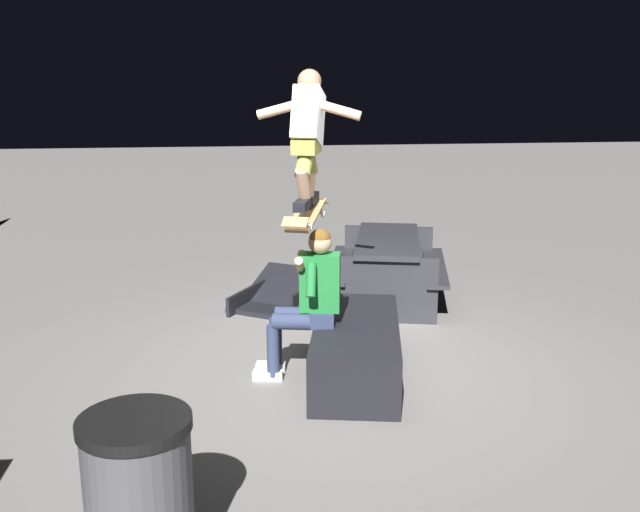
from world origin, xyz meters
TOP-DOWN VIEW (x-y plane):
  - ground_plane at (0.00, 0.00)m, footprint 40.00×40.00m
  - ledge_box_main at (-0.19, -0.13)m, footprint 1.79×1.02m
  - person_sitting_on_ledge at (-0.14, 0.29)m, footprint 0.60×0.78m
  - skateboard at (-0.07, 0.29)m, footprint 1.03×0.49m
  - skater_airborne at (-0.01, 0.27)m, footprint 0.64×0.87m
  - kicker_ramp at (1.92, 0.41)m, footprint 1.33×1.24m
  - picnic_table_back at (1.93, -0.84)m, footprint 1.95×1.68m
  - trash_bin at (-2.64, 1.41)m, footprint 0.59×0.59m

SIDE VIEW (x-z plane):
  - ground_plane at x=0.00m, z-range 0.00..0.00m
  - kicker_ramp at x=1.92m, z-range -0.15..0.30m
  - ledge_box_main at x=-0.19m, z-range 0.00..0.50m
  - trash_bin at x=-2.64m, z-range 0.00..0.92m
  - picnic_table_back at x=1.93m, z-range 0.12..0.87m
  - person_sitting_on_ledge at x=-0.14m, z-range 0.08..1.41m
  - skateboard at x=-0.07m, z-range 1.36..1.52m
  - skater_airborne at x=-0.01m, z-range 1.57..2.69m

